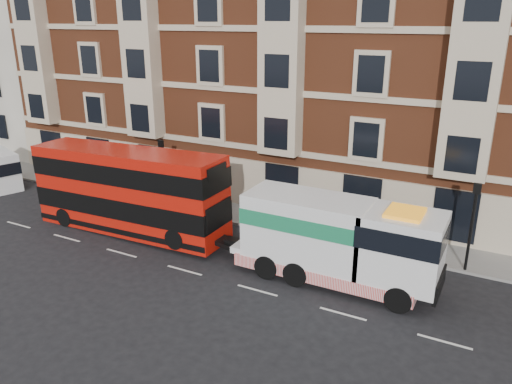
% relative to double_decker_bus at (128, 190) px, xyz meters
% --- Properties ---
extents(ground, '(120.00, 120.00, 0.00)m').
position_rel_double_decker_bus_xyz_m(ground, '(5.42, -2.43, -2.53)').
color(ground, black).
rests_on(ground, ground).
extents(sidewalk, '(90.00, 3.00, 0.15)m').
position_rel_double_decker_bus_xyz_m(sidewalk, '(5.42, 5.07, -2.46)').
color(sidewalk, slate).
rests_on(sidewalk, ground).
extents(victorian_terrace, '(45.00, 12.00, 20.40)m').
position_rel_double_decker_bus_xyz_m(victorian_terrace, '(5.92, 12.57, 7.53)').
color(victorian_terrace, brown).
rests_on(victorian_terrace, ground).
extents(cream_block, '(16.00, 10.00, 16.80)m').
position_rel_double_decker_bus_xyz_m(cream_block, '(-24.58, 11.57, 5.81)').
color(cream_block, beige).
rests_on(cream_block, ground).
extents(lamp_post_west, '(0.35, 0.15, 4.35)m').
position_rel_double_decker_bus_xyz_m(lamp_post_west, '(-0.58, 3.77, 0.14)').
color(lamp_post_west, black).
rests_on(lamp_post_west, sidewalk).
extents(lamp_post_east, '(0.35, 0.15, 4.35)m').
position_rel_double_decker_bus_xyz_m(lamp_post_east, '(17.42, 3.77, 0.14)').
color(lamp_post_east, black).
rests_on(lamp_post_east, sidewalk).
extents(double_decker_bus, '(11.80, 2.71, 4.78)m').
position_rel_double_decker_bus_xyz_m(double_decker_bus, '(0.00, 0.00, 0.00)').
color(double_decker_bus, red).
rests_on(double_decker_bus, ground).
extents(tow_truck, '(9.45, 2.79, 3.94)m').
position_rel_double_decker_bus_xyz_m(tow_truck, '(12.06, 0.00, -0.44)').
color(tow_truck, white).
rests_on(tow_truck, ground).
extents(pedestrian, '(0.67, 0.46, 1.77)m').
position_rel_double_decker_bus_xyz_m(pedestrian, '(-1.23, 4.20, -1.50)').
color(pedestrian, '#1A1932').
rests_on(pedestrian, sidewalk).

